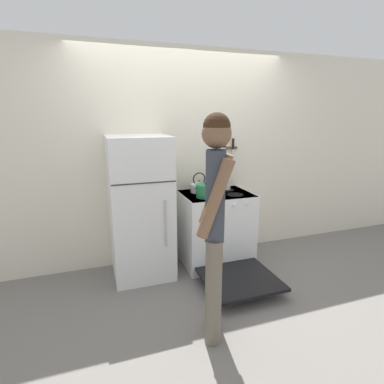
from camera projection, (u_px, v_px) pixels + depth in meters
ground_plane at (185, 254)px, 3.95m from camera, size 14.00×14.00×0.00m
wall_back at (183, 158)px, 3.67m from camera, size 10.00×0.06×2.55m
refrigerator at (141, 208)px, 3.29m from camera, size 0.65×0.64×1.57m
stove_range at (217, 229)px, 3.62m from camera, size 0.82×1.32×0.88m
dutch_oven_pot at (206, 191)px, 3.36m from camera, size 0.27×0.23×0.17m
tea_kettle at (199, 186)px, 3.59m from camera, size 0.26×0.21×0.24m
utensil_jar at (227, 183)px, 3.71m from camera, size 0.08×0.08×0.29m
person at (215, 218)px, 2.25m from camera, size 0.39×0.44×1.80m
wall_knife_strip at (229, 148)px, 3.78m from camera, size 0.24×0.03×0.32m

